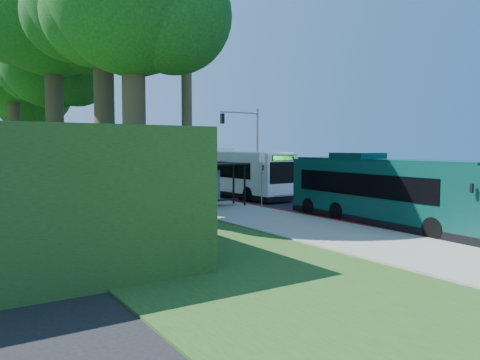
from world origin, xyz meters
TOP-DOWN VIEW (x-y plane):
  - ground at (0.00, 0.00)m, footprint 140.00×140.00m
  - sidewalk at (-7.30, 0.00)m, footprint 4.50×70.00m
  - red_curb at (-5.00, -4.00)m, footprint 0.25×30.00m
  - grass_verge at (-13.00, 5.00)m, footprint 8.00×70.00m
  - bus_shelter at (-7.26, -2.86)m, footprint 3.20×1.51m
  - stop_sign_pole at (-5.40, -5.00)m, footprint 0.35×0.06m
  - traffic_signal_pole at (3.78, 10.00)m, footprint 4.10×0.30m
  - tree_0 at (-12.40, -0.02)m, footprint 8.40×8.00m
  - tree_1 at (-13.37, 7.98)m, footprint 10.50×10.00m
  - tree_2 at (-11.89, 15.98)m, footprint 8.82×8.40m
  - tree_3 at (-13.88, 23.98)m, footprint 10.08×9.60m
  - tree_4 at (-11.40, 31.98)m, footprint 8.40×8.00m
  - tree_5 at (-10.41, 39.99)m, footprint 7.35×7.00m
  - tree_6 at (-12.91, -6.01)m, footprint 7.56×7.20m
  - white_bus at (-2.86, 2.50)m, footprint 3.02×11.55m
  - teal_bus at (-3.79, -11.99)m, footprint 3.03×10.85m
  - pickup at (0.64, 8.31)m, footprint 3.57×5.53m

SIDE VIEW (x-z plane):
  - ground at x=0.00m, z-range 0.00..0.00m
  - grass_verge at x=-13.00m, z-range 0.00..0.06m
  - sidewalk at x=-7.30m, z-range 0.00..0.12m
  - red_curb at x=-5.00m, z-range 0.00..0.13m
  - pickup at x=0.64m, z-range 0.00..1.42m
  - teal_bus at x=-3.79m, z-range -0.04..3.16m
  - white_bus at x=-2.86m, z-range -0.04..3.37m
  - bus_shelter at x=-7.26m, z-range 0.53..3.08m
  - stop_sign_pole at x=-5.40m, z-range 0.50..3.67m
  - traffic_signal_pole at x=3.78m, z-range 0.92..7.92m
  - tree_5 at x=-10.41m, z-range 2.53..15.39m
  - tree_6 at x=-12.91m, z-range 2.84..16.58m
  - tree_4 at x=-11.40m, z-range 2.66..16.80m
  - tree_2 at x=-11.89m, z-range 2.92..18.04m
  - tree_0 at x=-12.40m, z-range 3.35..19.05m
  - tree_3 at x=-13.88m, z-range 3.34..20.62m
  - tree_1 at x=-13.37m, z-range 3.60..21.86m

